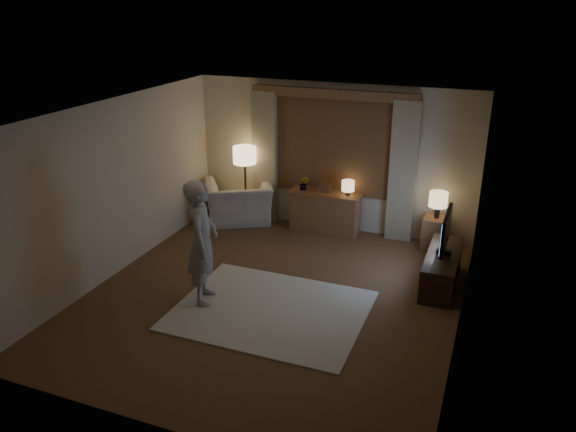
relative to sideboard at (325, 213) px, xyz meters
The scene contains 13 objects.
room 2.23m from the sideboard, 88.96° to the right, with size 5.04×5.54×2.64m.
rug 2.87m from the sideboard, 86.81° to the right, with size 2.50×2.00×0.02m, color beige.
sideboard is the anchor object (origin of this frame).
picture_frame 0.45m from the sideboard, ahead, with size 0.16×0.02×0.20m, color brown.
plant 0.64m from the sideboard, behind, with size 0.17×0.13×0.30m, color #999999.
table_lamp_sideboard 0.68m from the sideboard, ahead, with size 0.22×0.22×0.30m.
floor_lamp 1.74m from the sideboard, behind, with size 0.42×0.42×1.43m.
armchair 1.64m from the sideboard, behind, with size 1.18×1.03×0.77m, color beige.
side_table 1.92m from the sideboard, ahead, with size 0.40×0.40×0.56m, color brown.
table_lamp_side 1.99m from the sideboard, ahead, with size 0.30×0.30×0.44m.
tv_stand 2.53m from the sideboard, 29.99° to the right, with size 0.45×1.40×0.50m, color black.
tv 2.57m from the sideboard, 30.01° to the right, with size 0.21×0.87×0.63m.
person 3.07m from the sideboard, 105.17° to the right, with size 0.63×0.41×1.73m, color #B5B0A7.
Camera 1 is at (2.71, -6.35, 3.97)m, focal length 35.00 mm.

